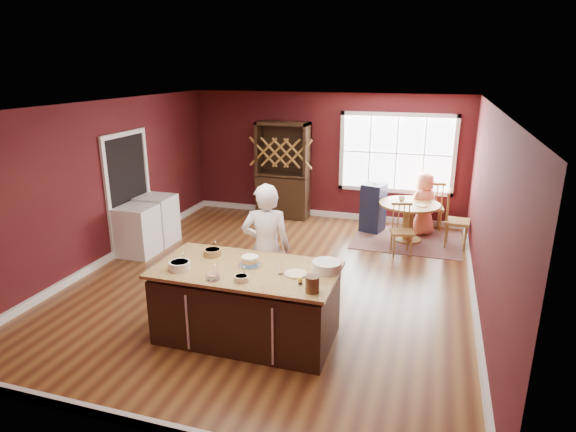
% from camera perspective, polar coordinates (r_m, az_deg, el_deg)
% --- Properties ---
extents(room_shell, '(7.00, 7.00, 7.00)m').
position_cam_1_polar(room_shell, '(7.22, -1.74, 2.28)').
color(room_shell, brown).
rests_on(room_shell, ground).
extents(window, '(2.36, 0.10, 1.66)m').
position_cam_1_polar(window, '(10.24, 12.74, 7.25)').
color(window, white).
rests_on(window, room_shell).
extents(doorway, '(0.08, 1.26, 2.13)m').
position_cam_1_polar(doorway, '(9.17, -18.33, 2.58)').
color(doorway, white).
rests_on(doorway, room_shell).
extents(kitchen_island, '(2.19, 1.15, 0.92)m').
position_cam_1_polar(kitchen_island, '(6.01, -4.89, -10.36)').
color(kitchen_island, black).
rests_on(kitchen_island, ground).
extents(dining_table, '(1.14, 1.14, 0.75)m').
position_cam_1_polar(dining_table, '(9.42, 14.14, 0.23)').
color(dining_table, brown).
rests_on(dining_table, ground).
extents(baker, '(0.75, 0.59, 1.80)m').
position_cam_1_polar(baker, '(6.43, -2.60, -3.91)').
color(baker, silver).
rests_on(baker, ground).
extents(layer_cake, '(0.29, 0.29, 0.12)m').
position_cam_1_polar(layer_cake, '(5.85, -4.53, -5.35)').
color(layer_cake, white).
rests_on(layer_cake, kitchen_island).
extents(bowl_blue, '(0.26, 0.26, 0.10)m').
position_cam_1_polar(bowl_blue, '(5.87, -12.71, -5.75)').
color(bowl_blue, silver).
rests_on(bowl_blue, kitchen_island).
extents(bowl_yellow, '(0.22, 0.22, 0.08)m').
position_cam_1_polar(bowl_yellow, '(6.21, -8.94, -4.27)').
color(bowl_yellow, olive).
rests_on(bowl_yellow, kitchen_island).
extents(bowl_pink, '(0.17, 0.17, 0.06)m').
position_cam_1_polar(bowl_pink, '(5.55, -8.88, -7.12)').
color(bowl_pink, white).
rests_on(bowl_pink, kitchen_island).
extents(bowl_olive, '(0.16, 0.16, 0.06)m').
position_cam_1_polar(bowl_olive, '(5.47, -5.56, -7.36)').
color(bowl_olive, beige).
rests_on(bowl_olive, kitchen_island).
extents(drinking_glass, '(0.07, 0.07, 0.14)m').
position_cam_1_polar(drinking_glass, '(5.59, -0.90, -6.27)').
color(drinking_glass, white).
rests_on(drinking_glass, kitchen_island).
extents(dinner_plate, '(0.27, 0.27, 0.02)m').
position_cam_1_polar(dinner_plate, '(5.61, 0.90, -6.85)').
color(dinner_plate, beige).
rests_on(dinner_plate, kitchen_island).
extents(white_tub, '(0.35, 0.35, 0.12)m').
position_cam_1_polar(white_tub, '(5.70, 4.62, -5.97)').
color(white_tub, silver).
rests_on(white_tub, kitchen_island).
extents(stoneware_crock, '(0.15, 0.15, 0.18)m').
position_cam_1_polar(stoneware_crock, '(5.18, 2.90, -8.08)').
color(stoneware_crock, brown).
rests_on(stoneware_crock, kitchen_island).
extents(toy_figurine, '(0.05, 0.05, 0.08)m').
position_cam_1_polar(toy_figurine, '(5.36, 1.47, -7.71)').
color(toy_figurine, yellow).
rests_on(toy_figurine, kitchen_island).
extents(rug, '(2.04, 1.59, 0.01)m').
position_cam_1_polar(rug, '(9.59, 13.91, -2.79)').
color(rug, brown).
rests_on(rug, ground).
extents(chair_east, '(0.47, 0.49, 1.07)m').
position_cam_1_polar(chair_east, '(9.38, 19.47, -0.33)').
color(chair_east, olive).
rests_on(chair_east, ground).
extents(chair_south, '(0.47, 0.46, 0.93)m').
position_cam_1_polar(chair_south, '(8.73, 13.37, -1.59)').
color(chair_south, olive).
rests_on(chair_south, ground).
extents(chair_north, '(0.49, 0.47, 1.06)m').
position_cam_1_polar(chair_north, '(10.16, 16.70, 1.24)').
color(chair_north, '#955D25').
rests_on(chair_north, ground).
extents(seated_woman, '(0.73, 0.70, 1.25)m').
position_cam_1_polar(seated_woman, '(9.82, 15.79, 1.34)').
color(seated_woman, '#E97D5F').
rests_on(seated_woman, ground).
extents(high_chair, '(0.51, 0.51, 1.02)m').
position_cam_1_polar(high_chair, '(9.84, 10.06, 1.09)').
color(high_chair, black).
rests_on(high_chair, ground).
extents(toddler, '(0.18, 0.14, 0.26)m').
position_cam_1_polar(toddler, '(9.74, 9.99, 2.75)').
color(toddler, '#8CA5BF').
rests_on(toddler, high_chair).
extents(table_plate, '(0.21, 0.21, 0.02)m').
position_cam_1_polar(table_plate, '(9.23, 15.54, 1.21)').
color(table_plate, beige).
rests_on(table_plate, dining_table).
extents(table_cup, '(0.14, 0.14, 0.10)m').
position_cam_1_polar(table_cup, '(9.47, 13.33, 2.04)').
color(table_cup, white).
rests_on(table_cup, dining_table).
extents(hutch, '(1.14, 0.47, 2.09)m').
position_cam_1_polar(hutch, '(10.53, -0.60, 5.43)').
color(hutch, black).
rests_on(hutch, ground).
extents(washer, '(0.61, 0.59, 0.89)m').
position_cam_1_polar(washer, '(8.89, -17.40, -1.69)').
color(washer, white).
rests_on(washer, ground).
extents(dryer, '(0.63, 0.61, 0.91)m').
position_cam_1_polar(dryer, '(9.39, -15.24, -0.41)').
color(dryer, silver).
rests_on(dryer, ground).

